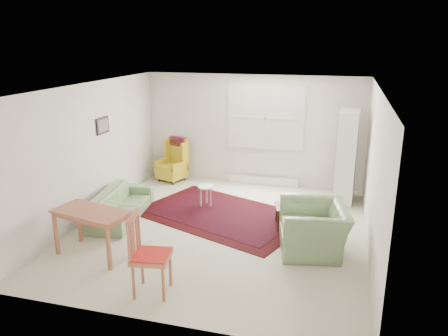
% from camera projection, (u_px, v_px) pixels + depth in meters
% --- Properties ---
extents(room, '(5.04, 5.54, 2.51)m').
position_uv_depth(room, '(224.00, 158.00, 7.59)').
color(room, beige).
rests_on(room, ground).
extents(rug, '(3.63, 2.99, 0.03)m').
position_uv_depth(rug, '(222.00, 214.00, 8.37)').
color(rug, black).
rests_on(rug, ground).
extents(sofa, '(0.93, 1.90, 0.74)m').
position_uv_depth(sofa, '(121.00, 199.00, 8.17)').
color(sofa, '#719060').
rests_on(sofa, ground).
extents(armchair, '(1.22, 1.34, 0.90)m').
position_uv_depth(armchair, '(314.00, 224.00, 6.89)').
color(armchair, '#719060').
rests_on(armchair, ground).
extents(wingback_chair, '(0.76, 0.78, 1.02)m').
position_uv_depth(wingback_chair, '(171.00, 160.00, 10.26)').
color(wingback_chair, gold).
rests_on(wingback_chair, ground).
extents(coffee_table, '(0.58, 0.58, 0.40)m').
position_uv_depth(coffee_table, '(289.00, 216.00, 7.82)').
color(coffee_table, '#3E2313').
rests_on(coffee_table, ground).
extents(stool, '(0.40, 0.40, 0.43)m').
position_uv_depth(stool, '(206.00, 196.00, 8.77)').
color(stool, white).
rests_on(stool, ground).
extents(cabinet, '(0.44, 0.78, 1.89)m').
position_uv_depth(cabinet, '(346.00, 157.00, 8.89)').
color(cabinet, white).
rests_on(cabinet, ground).
extents(desk, '(1.27, 0.82, 0.74)m').
position_uv_depth(desk, '(93.00, 233.00, 6.74)').
color(desk, '#AC6345').
rests_on(desk, ground).
extents(desk_chair, '(0.55, 0.55, 1.10)m').
position_uv_depth(desk_chair, '(151.00, 255.00, 5.68)').
color(desk_chair, '#AC6345').
rests_on(desk_chair, ground).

